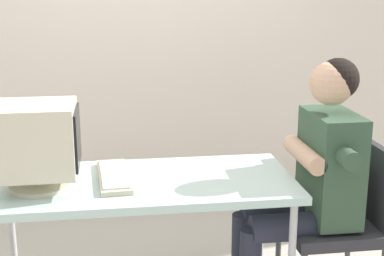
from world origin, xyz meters
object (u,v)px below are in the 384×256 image
Objects in this scene: crt_monitor at (37,141)px; person_seated at (311,175)px; desk at (142,190)px; keyboard at (114,176)px; office_chair at (343,215)px.

crt_monitor is 1.33m from person_seated.
keyboard reaches higher than desk.
crt_monitor reaches higher than desk.
office_chair is (1.16, -0.05, -0.25)m from keyboard.
keyboard is 1.19m from office_chair.
keyboard is at bearing 176.92° from person_seated.
keyboard is 0.55× the size of office_chair.
crt_monitor is at bearing -166.87° from keyboard.
keyboard is at bearing 165.33° from desk.
office_chair is at bearing -2.58° from keyboard.
office_chair is at bearing 0.99° from crt_monitor.
desk is at bearing 178.79° from person_seated.
crt_monitor is at bearing -179.01° from office_chair.
crt_monitor is 0.83× the size of keyboard.
crt_monitor is 1.57m from office_chair.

